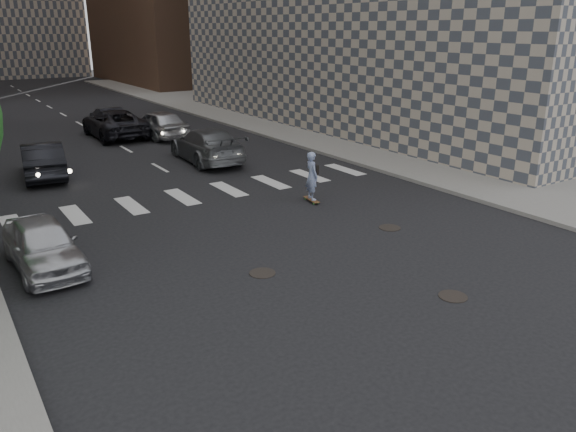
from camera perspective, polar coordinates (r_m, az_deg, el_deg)
name	(u,v)px	position (r m, az deg, el deg)	size (l,w,h in m)	color
ground	(350,272)	(15.17, 6.27, -5.69)	(160.00, 160.00, 0.00)	black
sidewalk_right	(331,122)	(39.01, 4.34, 9.53)	(13.00, 80.00, 0.15)	gray
manhole_a	(453,296)	(14.35, 16.41, -7.83)	(0.70, 0.70, 0.02)	black
manhole_b	(262,273)	(15.02, -2.62, -5.81)	(0.70, 0.70, 0.02)	black
manhole_c	(390,228)	(18.60, 10.30, -1.18)	(0.70, 0.70, 0.02)	black
skateboarder	(312,176)	(20.81, 2.44, 4.09)	(0.53, 0.98, 1.91)	brown
silver_sedan	(43,245)	(16.45, -23.66, -2.68)	(1.61, 4.00, 1.36)	#BBBDC3
traffic_car_a	(43,160)	(26.59, -23.64, 5.25)	(1.63, 4.68, 1.54)	black
traffic_car_b	(207,145)	(27.62, -8.28, 7.15)	(2.26, 5.57, 1.62)	slate
traffic_car_c	(115,123)	(35.11, -17.21, 8.97)	(2.71, 5.88, 1.63)	black
traffic_car_d	(159,124)	(34.31, -13.00, 9.13)	(1.95, 4.84, 1.65)	silver
traffic_car_e	(109,118)	(38.30, -17.75, 9.46)	(1.44, 4.14, 1.36)	black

